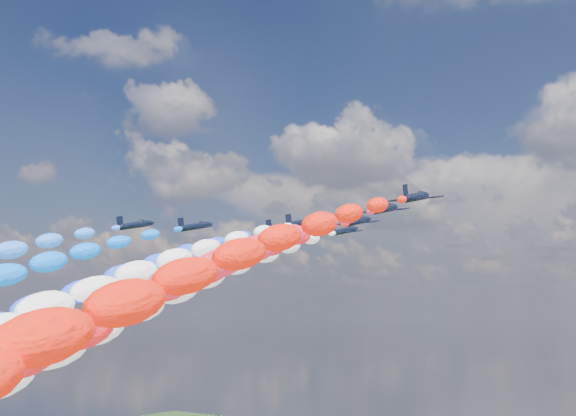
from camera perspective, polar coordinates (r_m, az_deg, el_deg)
The scene contains 14 objects.
jet_0 at distance 138.50m, azimuth -11.61°, elevation -1.29°, with size 7.79×10.45×2.30m, color black, non-canonical shape.
jet_1 at distance 138.77m, azimuth -7.14°, elevation -1.41°, with size 7.79×10.45×2.30m, color black, non-canonical shape.
jet_2 at distance 140.25m, azimuth -0.54°, elevation -1.55°, with size 7.79×10.45×2.30m, color black, non-canonical shape.
trail_2 at distance 102.73m, azimuth -17.06°, elevation -7.80°, with size 5.51×96.66×36.31m, color blue, non-canonical shape.
jet_3 at distance 132.70m, azimuth 1.03°, elevation -1.16°, with size 7.79×10.45×2.30m, color black, non-canonical shape.
trail_3 at distance 94.37m, azimuth -16.24°, elevation -7.82°, with size 5.51×96.66×36.31m, color white, non-canonical shape.
jet_4 at distance 144.98m, azimuth 4.27°, elevation -1.75°, with size 7.79×10.45×2.30m, color black, non-canonical shape.
trail_4 at distance 104.19m, azimuth -9.90°, elevation -8.05°, with size 5.51×96.66×36.31m, color white, non-canonical shape.
jet_5 at distance 130.78m, azimuth 5.35°, elevation -1.02°, with size 7.79×10.45×2.30m, color black, non-canonical shape.
trail_5 at distance 89.70m, azimuth -10.60°, elevation -8.00°, with size 5.51×96.66×36.31m, color red, non-canonical shape.
jet_6 at distance 116.27m, azimuth 7.36°, elevation -0.07°, with size 7.79×10.45×2.30m, color black, non-canonical shape.
trail_6 at distance 74.41m, azimuth -10.66°, elevation -7.95°, with size 5.51×96.66×36.31m, color red, non-canonical shape.
jet_7 at distance 105.47m, azimuth 9.72°, elevation 0.84°, with size 7.79×10.45×2.30m, color black, non-canonical shape.
trail_7 at distance 62.59m, azimuth -9.96°, elevation -7.92°, with size 5.51×96.66×36.31m, color #F61A0A, non-canonical shape.
Camera 1 is at (72.48, -100.03, 81.69)m, focal length 46.63 mm.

